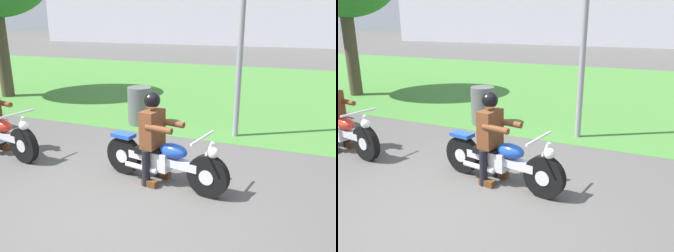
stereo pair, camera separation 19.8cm
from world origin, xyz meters
TOP-DOWN VIEW (x-y plane):
  - ground at (0.00, 0.00)m, footprint 120.00×120.00m
  - grass_verge at (0.00, 9.02)m, footprint 60.00×12.00m
  - motorcycle_lead at (0.22, 0.94)m, footprint 2.07×0.69m
  - rider_lead at (0.06, 0.97)m, footprint 0.60×0.52m
  - motorcycle_follow at (-3.03, 0.93)m, footprint 2.09×0.70m
  - trash_can at (-1.50, 3.62)m, footprint 0.55×0.55m

SIDE VIEW (x-z plane):
  - ground at x=0.00m, z-range 0.00..0.00m
  - grass_verge at x=0.00m, z-range 0.00..0.01m
  - motorcycle_lead at x=0.22m, z-range -0.05..0.81m
  - motorcycle_follow at x=-3.03m, z-range -0.05..0.82m
  - trash_can at x=-1.50m, z-range 0.00..0.88m
  - rider_lead at x=0.06m, z-range 0.11..1.50m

